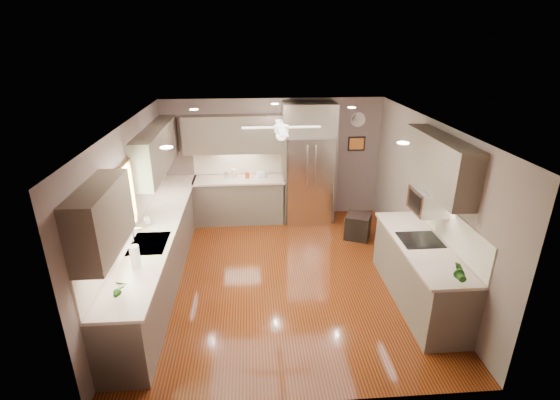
{
  "coord_description": "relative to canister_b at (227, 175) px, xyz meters",
  "views": [
    {
      "loc": [
        -0.47,
        -5.67,
        3.65
      ],
      "look_at": [
        0.0,
        0.6,
        1.09
      ],
      "focal_mm": 26.0,
      "sensor_mm": 36.0,
      "label": 1
    }
  ],
  "objects": [
    {
      "name": "back_run",
      "position": [
        0.24,
        -0.01,
        -0.53
      ],
      "size": [
        1.85,
        0.65,
        1.45
      ],
      "color": "#50463A",
      "rests_on": "ground"
    },
    {
      "name": "potted_plant_left",
      "position": [
        -0.98,
        -4.02,
        0.07
      ],
      "size": [
        0.15,
        0.1,
        0.28
      ],
      "primitive_type": "imported",
      "rotation": [
        0.0,
        0.0,
        -0.01
      ],
      "color": "#245819",
      "rests_on": "left_run"
    },
    {
      "name": "paper_towel",
      "position": [
        -0.98,
        -3.33,
        0.07
      ],
      "size": [
        0.12,
        0.12,
        0.3
      ],
      "color": "white",
      "rests_on": "left_run"
    },
    {
      "name": "floor",
      "position": [
        0.97,
        -2.22,
        -1.01
      ],
      "size": [
        5.0,
        5.0,
        0.0
      ],
      "primitive_type": "plane",
      "color": "#441409",
      "rests_on": "ground"
    },
    {
      "name": "stool",
      "position": [
        2.53,
        -0.98,
        -0.77
      ],
      "size": [
        0.59,
        0.59,
        0.5
      ],
      "color": "black",
      "rests_on": "ground"
    },
    {
      "name": "canister_b",
      "position": [
        0.0,
        0.0,
        0.0
      ],
      "size": [
        0.12,
        0.12,
        0.15
      ],
      "primitive_type": "cylinder",
      "rotation": [
        0.0,
        0.0,
        -0.33
      ],
      "color": "silver",
      "rests_on": "back_run"
    },
    {
      "name": "window",
      "position": [
        -1.25,
        -2.72,
        0.54
      ],
      "size": [
        0.05,
        1.12,
        0.92
      ],
      "color": "#BFF2B2",
      "rests_on": "wall_left"
    },
    {
      "name": "refrigerator",
      "position": [
        1.67,
        -0.06,
        0.18
      ],
      "size": [
        1.06,
        0.75,
        2.45
      ],
      "color": "silver",
      "rests_on": "ground"
    },
    {
      "name": "wall_left",
      "position": [
        -1.28,
        -2.22,
        0.24
      ],
      "size": [
        0.0,
        5.0,
        5.0
      ],
      "primitive_type": "plane",
      "rotation": [
        1.57,
        0.0,
        1.57
      ],
      "color": "#6B5852",
      "rests_on": "ground"
    },
    {
      "name": "right_run",
      "position": [
        2.9,
        -3.02,
        -0.53
      ],
      "size": [
        0.7,
        2.2,
        1.45
      ],
      "color": "#50463A",
      "rests_on": "ground"
    },
    {
      "name": "wall_back",
      "position": [
        0.97,
        0.28,
        0.24
      ],
      "size": [
        4.5,
        0.0,
        4.5
      ],
      "primitive_type": "plane",
      "rotation": [
        1.57,
        0.0,
        0.0
      ],
      "color": "#6B5852",
      "rests_on": "ground"
    },
    {
      "name": "sink",
      "position": [
        -0.96,
        -2.72,
        -0.1
      ],
      "size": [
        0.5,
        0.7,
        0.32
      ],
      "color": "silver",
      "rests_on": "left_run"
    },
    {
      "name": "canister_c",
      "position": [
        0.15,
        0.03,
        0.02
      ],
      "size": [
        0.15,
        0.15,
        0.19
      ],
      "primitive_type": "cylinder",
      "rotation": [
        0.0,
        0.0,
        -0.32
      ],
      "color": "#C1B891",
      "rests_on": "back_run"
    },
    {
      "name": "recessed_lights",
      "position": [
        0.93,
        -1.82,
        1.48
      ],
      "size": [
        2.84,
        3.14,
        0.01
      ],
      "color": "white",
      "rests_on": "ceiling"
    },
    {
      "name": "ceiling_fan",
      "position": [
        0.97,
        -1.92,
        1.32
      ],
      "size": [
        1.18,
        1.18,
        0.32
      ],
      "color": "white",
      "rests_on": "ceiling"
    },
    {
      "name": "soap_bottle",
      "position": [
        -1.11,
        -2.11,
        0.02
      ],
      "size": [
        0.1,
        0.1,
        0.18
      ],
      "primitive_type": "imported",
      "rotation": [
        0.0,
        0.0,
        0.33
      ],
      "color": "white",
      "rests_on": "left_run"
    },
    {
      "name": "wall_clock",
      "position": [
        2.72,
        0.27,
        1.04
      ],
      "size": [
        0.3,
        0.03,
        0.3
      ],
      "color": "white",
      "rests_on": "wall_back"
    },
    {
      "name": "uppers",
      "position": [
        0.23,
        -1.51,
        0.86
      ],
      "size": [
        4.5,
        4.7,
        0.95
      ],
      "color": "#50463A",
      "rests_on": "wall_left"
    },
    {
      "name": "microwave",
      "position": [
        3.0,
        -2.77,
        0.47
      ],
      "size": [
        0.43,
        0.55,
        0.34
      ],
      "color": "silver",
      "rests_on": "wall_right"
    },
    {
      "name": "ceiling",
      "position": [
        0.97,
        -2.22,
        1.49
      ],
      "size": [
        5.0,
        5.0,
        0.0
      ],
      "primitive_type": "plane",
      "rotation": [
        3.14,
        0.0,
        0.0
      ],
      "color": "white",
      "rests_on": "ground"
    },
    {
      "name": "potted_plant_right",
      "position": [
        2.9,
        -4.01,
        0.08
      ],
      "size": [
        0.17,
        0.14,
        0.29
      ],
      "primitive_type": "imported",
      "rotation": [
        0.0,
        0.0,
        -0.1
      ],
      "color": "#245819",
      "rests_on": "right_run"
    },
    {
      "name": "framed_print",
      "position": [
        2.72,
        0.26,
        0.54
      ],
      "size": [
        0.36,
        0.03,
        0.3
      ],
      "color": "black",
      "rests_on": "wall_back"
    },
    {
      "name": "left_run",
      "position": [
        -0.99,
        -2.07,
        -0.53
      ],
      "size": [
        0.65,
        4.7,
        1.45
      ],
      "color": "#50463A",
      "rests_on": "ground"
    },
    {
      "name": "wall_right",
      "position": [
        3.22,
        -2.22,
        0.24
      ],
      "size": [
        0.0,
        5.0,
        5.0
      ],
      "primitive_type": "plane",
      "rotation": [
        1.57,
        0.0,
        -1.57
      ],
      "color": "#6B5852",
      "rests_on": "ground"
    },
    {
      "name": "canister_d",
      "position": [
        0.42,
        -0.01,
        -0.01
      ],
      "size": [
        0.11,
        0.11,
        0.13
      ],
      "primitive_type": "cylinder",
      "rotation": [
        0.0,
        0.0,
        -0.27
      ],
      "color": "#9B3510",
      "rests_on": "back_run"
    },
    {
      "name": "wall_front",
      "position": [
        0.97,
        -4.72,
        0.24
      ],
      "size": [
        4.5,
        0.0,
        4.5
      ],
      "primitive_type": "plane",
      "rotation": [
        -1.57,
        0.0,
        0.0
      ],
      "color": "#6B5852",
      "rests_on": "ground"
    },
    {
      "name": "bowl",
      "position": [
        0.71,
        0.0,
        -0.04
      ],
      "size": [
        0.26,
        0.26,
        0.06
      ],
      "primitive_type": "imported",
      "rotation": [
        0.0,
        0.0,
        0.14
      ],
      "color": "#C1B891",
      "rests_on": "back_run"
    }
  ]
}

